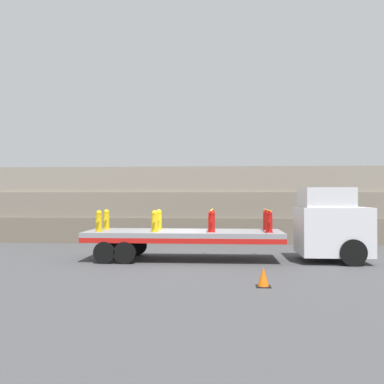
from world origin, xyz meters
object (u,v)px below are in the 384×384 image
flatbed_trailer (173,236)px  fire_hydrant_yellow_far_0 (106,220)px  traffic_cone (263,277)px  fire_hydrant_yellow_far_1 (159,220)px  fire_hydrant_yellow_near_1 (155,221)px  fire_hydrant_red_near_3 (269,222)px  fire_hydrant_red_far_2 (212,220)px  fire_hydrant_red_near_2 (211,222)px  fire_hydrant_yellow_near_0 (99,221)px  fire_hydrant_red_far_3 (266,220)px  truck_cab (334,224)px

flatbed_trailer → fire_hydrant_yellow_far_0: size_ratio=9.27×
traffic_cone → fire_hydrant_yellow_far_1: bearing=124.7°
fire_hydrant_yellow_far_0 → traffic_cone: 8.56m
fire_hydrant_yellow_far_0 → fire_hydrant_yellow_near_1: same height
fire_hydrant_red_near_3 → fire_hydrant_red_far_2: bearing=153.7°
fire_hydrant_yellow_far_0 → fire_hydrant_red_near_2: bearing=-13.9°
traffic_cone → fire_hydrant_red_far_2: bearing=106.0°
fire_hydrant_yellow_near_0 → fire_hydrant_red_far_3: size_ratio=1.00×
fire_hydrant_yellow_far_1 → traffic_cone: size_ratio=1.49×
flatbed_trailer → fire_hydrant_yellow_far_0: (-3.01, 0.57, 0.65)m
fire_hydrant_yellow_near_1 → fire_hydrant_red_far_3: same height
fire_hydrant_yellow_far_1 → flatbed_trailer: bearing=-39.0°
fire_hydrant_red_far_2 → truck_cab: bearing=-6.5°
fire_hydrant_red_far_2 → fire_hydrant_red_near_3: 2.57m
fire_hydrant_yellow_near_1 → fire_hydrant_red_far_2: 2.57m
fire_hydrant_yellow_near_0 → flatbed_trailer: bearing=10.7°
truck_cab → fire_hydrant_red_near_2: (-4.98, -0.57, 0.12)m
fire_hydrant_yellow_near_1 → fire_hydrant_yellow_near_0: bearing=180.0°
fire_hydrant_yellow_far_1 → fire_hydrant_red_near_3: size_ratio=1.00×
fire_hydrant_red_near_2 → fire_hydrant_red_far_3: size_ratio=1.00×
fire_hydrant_yellow_far_0 → fire_hydrant_red_far_2: 4.61m
fire_hydrant_yellow_far_1 → fire_hydrant_red_far_3: size_ratio=1.00×
fire_hydrant_yellow_near_0 → fire_hydrant_yellow_far_0: size_ratio=1.00×
fire_hydrant_red_far_2 → fire_hydrant_red_far_3: size_ratio=1.00×
truck_cab → fire_hydrant_red_near_3: truck_cab is taller
fire_hydrant_yellow_far_1 → fire_hydrant_red_near_3: (4.61, -1.14, 0.00)m
flatbed_trailer → traffic_cone: bearing=-57.7°
fire_hydrant_yellow_far_0 → fire_hydrant_red_far_2: same height
fire_hydrant_yellow_far_0 → fire_hydrant_red_near_2: size_ratio=1.00×
fire_hydrant_red_near_3 → fire_hydrant_red_near_2: bearing=180.0°
flatbed_trailer → fire_hydrant_red_far_2: bearing=19.5°
fire_hydrant_yellow_far_0 → traffic_cone: bearing=-42.4°
traffic_cone → fire_hydrant_yellow_near_0: bearing=143.9°
fire_hydrant_yellow_near_1 → traffic_cone: fire_hydrant_yellow_near_1 is taller
fire_hydrant_red_far_2 → fire_hydrant_red_far_3: 2.31m
flatbed_trailer → fire_hydrant_red_near_2: bearing=-19.5°
fire_hydrant_yellow_near_0 → fire_hydrant_yellow_near_1: size_ratio=1.00×
fire_hydrant_yellow_near_0 → fire_hydrant_yellow_far_1: (2.31, 1.14, 0.00)m
fire_hydrant_yellow_far_0 → fire_hydrant_yellow_near_1: (2.31, -1.14, 0.00)m
fire_hydrant_yellow_far_0 → fire_hydrant_yellow_near_1: size_ratio=1.00×
truck_cab → fire_hydrant_yellow_near_0: bearing=-176.6°
fire_hydrant_red_far_3 → traffic_cone: fire_hydrant_red_far_3 is taller
truck_cab → fire_hydrant_yellow_near_0: truck_cab is taller
flatbed_trailer → fire_hydrant_yellow_far_0: bearing=169.3°
fire_hydrant_yellow_far_0 → traffic_cone: (6.25, -5.69, -1.35)m
fire_hydrant_yellow_far_0 → fire_hydrant_red_near_2: 4.75m
fire_hydrant_red_near_2 → traffic_cone: 5.02m
truck_cab → fire_hydrant_red_far_3: truck_cab is taller
flatbed_trailer → traffic_cone: (3.24, -5.12, -0.70)m
flatbed_trailer → fire_hydrant_yellow_far_1: (-0.70, 0.57, 0.65)m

